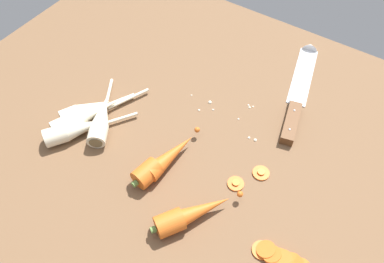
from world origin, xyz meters
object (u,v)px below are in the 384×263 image
object	(u,v)px
whole_carrot	(162,160)
parsnip_back	(86,110)
chefs_knife	(300,86)
parsnip_front	(86,116)
carrot_slice_stray_near	(261,173)
whole_carrot_second	(191,214)
parsnip_mid_right	(101,120)
carrot_slice_stack	(281,258)
carrot_slice_stray_mid	(236,183)
parsnip_mid_left	(76,130)

from	to	relation	value
whole_carrot	parsnip_back	world-z (taller)	whole_carrot
chefs_knife	whole_carrot	distance (cm)	38.57
whole_carrot	parsnip_front	distance (cm)	20.86
chefs_knife	carrot_slice_stray_near	size ratio (longest dim) A/B	9.97
chefs_knife	whole_carrot_second	size ratio (longest dim) A/B	2.16
parsnip_mid_right	whole_carrot	bearing A→B (deg)	-3.89
chefs_knife	whole_carrot_second	distance (cm)	42.56
whole_carrot	carrot_slice_stack	xyz separation A→B (cm)	(28.49, -4.76, -0.89)
whole_carrot_second	chefs_knife	bearing A→B (deg)	85.50
carrot_slice_stray_near	chefs_knife	bearing A→B (deg)	96.65
parsnip_mid_right	carrot_slice_stray_mid	world-z (taller)	parsnip_mid_right
parsnip_back	parsnip_front	bearing A→B (deg)	-48.77
whole_carrot	whole_carrot_second	distance (cm)	13.12
parsnip_mid_left	carrot_slice_stack	xyz separation A→B (cm)	(48.52, -0.88, -0.77)
whole_carrot	parsnip_mid_right	xyz separation A→B (cm)	(-17.31, 1.18, -0.12)
parsnip_mid_right	parsnip_front	bearing A→B (deg)	-163.60
chefs_knife	parsnip_back	distance (cm)	50.14
chefs_knife	parsnip_back	xyz separation A→B (cm)	(-36.49, -34.36, 1.33)
parsnip_mid_right	whole_carrot_second	bearing A→B (deg)	-15.48
whole_carrot_second	carrot_slice_stack	xyz separation A→B (cm)	(17.22, 1.98, -0.89)
whole_carrot_second	carrot_slice_stack	world-z (taller)	whole_carrot_second
parsnip_back	carrot_slice_stray_near	distance (cm)	40.39
parsnip_mid_left	carrot_slice_stray_mid	world-z (taller)	parsnip_mid_left
parsnip_mid_left	carrot_slice_stray_near	distance (cm)	39.97
parsnip_front	whole_carrot	bearing A→B (deg)	-0.37
carrot_slice_stray_near	whole_carrot	bearing A→B (deg)	-152.28
parsnip_mid_right	parsnip_back	world-z (taller)	same
whole_carrot_second	parsnip_mid_left	distance (cm)	31.42
whole_carrot	parsnip_back	xyz separation A→B (cm)	(-21.89, 1.31, -0.12)
whole_carrot_second	carrot_slice_stray_near	size ratio (longest dim) A/B	4.62
parsnip_mid_left	parsnip_mid_right	distance (cm)	5.74
parsnip_mid_left	carrot_slice_stack	distance (cm)	48.53
parsnip_front	carrot_slice_stray_mid	bearing A→B (deg)	6.76
whole_carrot_second	carrot_slice_stack	distance (cm)	17.36
chefs_knife	parsnip_mid_right	bearing A→B (deg)	-132.78
parsnip_mid_left	parsnip_back	xyz separation A→B (cm)	(-1.86, 5.18, 0.00)
carrot_slice_stack	carrot_slice_stray_near	world-z (taller)	carrot_slice_stack
carrot_slice_stray_near	parsnip_front	bearing A→B (deg)	-166.64
whole_carrot	parsnip_front	xyz separation A→B (cm)	(-20.86, 0.13, -0.12)
whole_carrot	carrot_slice_stray_near	world-z (taller)	whole_carrot
parsnip_front	carrot_slice_stray_mid	xyz separation A→B (cm)	(35.47, 4.21, -1.62)
parsnip_mid_right	carrot_slice_stack	bearing A→B (deg)	-7.38
chefs_knife	parsnip_mid_right	world-z (taller)	parsnip_mid_right
whole_carrot_second	carrot_slice_stack	bearing A→B (deg)	6.56
whole_carrot_second	carrot_slice_stray_near	distance (cm)	17.34
chefs_knife	carrot_slice_stray_near	distance (cm)	26.56
whole_carrot_second	parsnip_mid_left	bearing A→B (deg)	174.78
whole_carrot_second	parsnip_back	distance (cm)	34.11
whole_carrot_second	parsnip_front	bearing A→B (deg)	167.93
whole_carrot_second	carrot_slice_stray_near	bearing A→B (deg)	68.19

